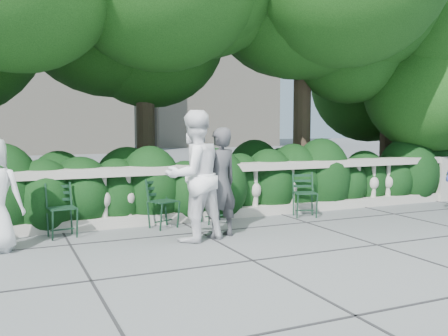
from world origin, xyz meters
name	(u,v)px	position (x,y,z in m)	size (l,w,h in m)	color
ground	(252,240)	(0.00, 0.00, 0.00)	(90.00, 90.00, 0.00)	#54585C
balustrade	(206,193)	(0.00, 1.80, 0.49)	(12.00, 0.44, 1.00)	#9E998E
shrub_hedge	(184,209)	(0.00, 3.00, 0.00)	(15.00, 2.60, 1.70)	black
tree_canopy	(211,15)	(0.69, 3.19, 3.96)	(15.04, 6.52, 6.78)	#3F3023
chair_b	(65,239)	(-2.52, 1.22, 0.00)	(0.44, 0.48, 0.84)	black
chair_c	(169,229)	(-0.88, 1.25, 0.00)	(0.44, 0.48, 0.84)	black
chair_d	(307,218)	(1.73, 1.15, 0.00)	(0.44, 0.48, 0.84)	black
chair_e	(218,224)	(0.03, 1.32, 0.00)	(0.44, 0.48, 0.84)	black
person_woman_grey	(220,182)	(-0.33, 0.41, 0.84)	(0.61, 0.40, 1.68)	#3B3C40
person_casual_man	(194,176)	(-0.78, 0.36, 0.96)	(0.94, 0.73, 1.93)	white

